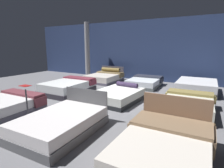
{
  "coord_description": "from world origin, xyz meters",
  "views": [
    {
      "loc": [
        3.0,
        -5.69,
        1.99
      ],
      "look_at": [
        -0.26,
        0.05,
        0.6
      ],
      "focal_mm": 28.76,
      "sensor_mm": 36.0,
      "label": 1
    }
  ],
  "objects_px": {
    "bed_0": "(2,106)",
    "bed_8": "(196,86)",
    "bed_1": "(62,123)",
    "bed_5": "(188,105)",
    "bed_6": "(105,77)",
    "bed_4": "(118,95)",
    "bed_3": "(68,87)",
    "support_pillar": "(87,50)",
    "price_sign": "(27,108)",
    "bed_2": "(164,149)",
    "bed_7": "(145,82)"
  },
  "relations": [
    {
      "from": "bed_0",
      "to": "bed_8",
      "type": "distance_m",
      "value": 7.53
    },
    {
      "from": "bed_1",
      "to": "bed_5",
      "type": "height_order",
      "value": "bed_1"
    },
    {
      "from": "bed_5",
      "to": "bed_6",
      "type": "bearing_deg",
      "value": 146.64
    },
    {
      "from": "bed_4",
      "to": "bed_5",
      "type": "height_order",
      "value": "bed_4"
    },
    {
      "from": "bed_1",
      "to": "bed_5",
      "type": "relative_size",
      "value": 1.06
    },
    {
      "from": "bed_3",
      "to": "support_pillar",
      "type": "xyz_separation_m",
      "value": [
        -1.78,
        3.77,
        1.49
      ]
    },
    {
      "from": "bed_3",
      "to": "price_sign",
      "type": "xyz_separation_m",
      "value": [
        1.24,
        -2.87,
        0.12
      ]
    },
    {
      "from": "bed_2",
      "to": "support_pillar",
      "type": "distance_m",
      "value": 9.48
    },
    {
      "from": "bed_8",
      "to": "bed_5",
      "type": "bearing_deg",
      "value": -91.03
    },
    {
      "from": "bed_5",
      "to": "bed_8",
      "type": "bearing_deg",
      "value": 87.7
    },
    {
      "from": "price_sign",
      "to": "bed_4",
      "type": "bearing_deg",
      "value": 67.16
    },
    {
      "from": "bed_2",
      "to": "bed_6",
      "type": "height_order",
      "value": "bed_2"
    },
    {
      "from": "bed_4",
      "to": "bed_8",
      "type": "height_order",
      "value": "bed_4"
    },
    {
      "from": "bed_2",
      "to": "support_pillar",
      "type": "bearing_deg",
      "value": 134.24
    },
    {
      "from": "bed_0",
      "to": "bed_8",
      "type": "relative_size",
      "value": 0.95
    },
    {
      "from": "support_pillar",
      "to": "bed_7",
      "type": "bearing_deg",
      "value": -11.16
    },
    {
      "from": "bed_5",
      "to": "price_sign",
      "type": "relative_size",
      "value": 2.02
    },
    {
      "from": "bed_4",
      "to": "price_sign",
      "type": "height_order",
      "value": "price_sign"
    },
    {
      "from": "bed_5",
      "to": "bed_0",
      "type": "bearing_deg",
      "value": -150.79
    },
    {
      "from": "bed_1",
      "to": "bed_8",
      "type": "distance_m",
      "value": 6.27
    },
    {
      "from": "bed_2",
      "to": "bed_3",
      "type": "distance_m",
      "value": 5.62
    },
    {
      "from": "bed_3",
      "to": "bed_5",
      "type": "xyz_separation_m",
      "value": [
        4.87,
        0.09,
        -0.04
      ]
    },
    {
      "from": "bed_2",
      "to": "price_sign",
      "type": "height_order",
      "value": "price_sign"
    },
    {
      "from": "bed_2",
      "to": "support_pillar",
      "type": "relative_size",
      "value": 0.6
    },
    {
      "from": "bed_1",
      "to": "price_sign",
      "type": "xyz_separation_m",
      "value": [
        -1.23,
        0.0,
        0.16
      ]
    },
    {
      "from": "bed_0",
      "to": "bed_4",
      "type": "xyz_separation_m",
      "value": [
        2.4,
        2.87,
        -0.02
      ]
    },
    {
      "from": "bed_4",
      "to": "support_pillar",
      "type": "height_order",
      "value": "support_pillar"
    },
    {
      "from": "bed_7",
      "to": "bed_8",
      "type": "relative_size",
      "value": 0.95
    },
    {
      "from": "bed_6",
      "to": "price_sign",
      "type": "xyz_separation_m",
      "value": [
        1.24,
        -5.88,
        0.15
      ]
    },
    {
      "from": "bed_5",
      "to": "bed_6",
      "type": "xyz_separation_m",
      "value": [
        -4.86,
        2.93,
        0.02
      ]
    },
    {
      "from": "bed_0",
      "to": "bed_1",
      "type": "distance_m",
      "value": 2.43
    },
    {
      "from": "bed_1",
      "to": "bed_3",
      "type": "bearing_deg",
      "value": 128.5
    },
    {
      "from": "bed_6",
      "to": "price_sign",
      "type": "bearing_deg",
      "value": -78.67
    },
    {
      "from": "bed_7",
      "to": "price_sign",
      "type": "distance_m",
      "value": 5.93
    },
    {
      "from": "bed_3",
      "to": "bed_0",
      "type": "bearing_deg",
      "value": -90.13
    },
    {
      "from": "bed_3",
      "to": "bed_6",
      "type": "distance_m",
      "value": 3.02
    },
    {
      "from": "price_sign",
      "to": "bed_3",
      "type": "bearing_deg",
      "value": 113.43
    },
    {
      "from": "bed_8",
      "to": "support_pillar",
      "type": "height_order",
      "value": "support_pillar"
    },
    {
      "from": "price_sign",
      "to": "support_pillar",
      "type": "relative_size",
      "value": 0.28
    },
    {
      "from": "bed_2",
      "to": "support_pillar",
      "type": "xyz_separation_m",
      "value": [
        -6.62,
        6.62,
        1.49
      ]
    },
    {
      "from": "bed_3",
      "to": "bed_6",
      "type": "height_order",
      "value": "bed_6"
    },
    {
      "from": "bed_5",
      "to": "price_sign",
      "type": "height_order",
      "value": "price_sign"
    },
    {
      "from": "bed_8",
      "to": "support_pillar",
      "type": "relative_size",
      "value": 0.62
    },
    {
      "from": "bed_4",
      "to": "bed_7",
      "type": "distance_m",
      "value": 2.94
    },
    {
      "from": "bed_6",
      "to": "bed_0",
      "type": "bearing_deg",
      "value": -90.14
    },
    {
      "from": "bed_8",
      "to": "price_sign",
      "type": "relative_size",
      "value": 2.18
    },
    {
      "from": "bed_2",
      "to": "bed_7",
      "type": "bearing_deg",
      "value": 111.63
    },
    {
      "from": "bed_0",
      "to": "bed_6",
      "type": "distance_m",
      "value": 5.88
    },
    {
      "from": "bed_0",
      "to": "price_sign",
      "type": "xyz_separation_m",
      "value": [
        1.2,
        -0.0,
        0.16
      ]
    },
    {
      "from": "bed_1",
      "to": "bed_3",
      "type": "relative_size",
      "value": 0.98
    }
  ]
}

